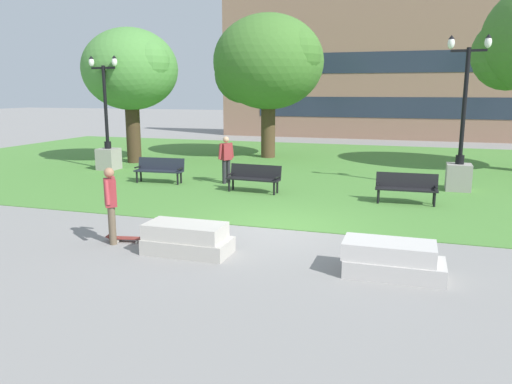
{
  "coord_description": "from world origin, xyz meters",
  "views": [
    {
      "loc": [
        3.13,
        -11.47,
        3.36
      ],
      "look_at": [
        -0.07,
        -1.4,
        1.2
      ],
      "focal_mm": 35.0,
      "sensor_mm": 36.0,
      "label": 1
    }
  ],
  "objects_px": {
    "park_bench_far_right": "(254,176)",
    "concrete_block_center": "(187,239)",
    "skateboard": "(129,238)",
    "person_bystander_near_lawn": "(226,157)",
    "lamp_post_center": "(108,147)",
    "concrete_block_left": "(392,259)",
    "person_skateboarder": "(111,201)",
    "park_bench_near_left": "(160,169)",
    "park_bench_near_right": "(406,186)",
    "lamp_post_left": "(460,160)"
  },
  "relations": [
    {
      "from": "person_bystander_near_lawn",
      "to": "concrete_block_center",
      "type": "bearing_deg",
      "value": -75.05
    },
    {
      "from": "park_bench_far_right",
      "to": "lamp_post_center",
      "type": "bearing_deg",
      "value": 160.03
    },
    {
      "from": "park_bench_near_right",
      "to": "lamp_post_center",
      "type": "bearing_deg",
      "value": 166.48
    },
    {
      "from": "park_bench_far_right",
      "to": "lamp_post_left",
      "type": "xyz_separation_m",
      "value": [
        6.52,
        2.34,
        0.51
      ]
    },
    {
      "from": "person_skateboarder",
      "to": "person_bystander_near_lawn",
      "type": "bearing_deg",
      "value": 91.28
    },
    {
      "from": "concrete_block_left",
      "to": "park_bench_near_right",
      "type": "distance_m",
      "value": 6.26
    },
    {
      "from": "park_bench_near_left",
      "to": "lamp_post_center",
      "type": "relative_size",
      "value": 0.39
    },
    {
      "from": "concrete_block_center",
      "to": "park_bench_far_right",
      "type": "distance_m",
      "value": 6.51
    },
    {
      "from": "concrete_block_center",
      "to": "park_bench_near_left",
      "type": "height_order",
      "value": "park_bench_near_left"
    },
    {
      "from": "lamp_post_left",
      "to": "concrete_block_left",
      "type": "bearing_deg",
      "value": -101.29
    },
    {
      "from": "park_bench_far_right",
      "to": "concrete_block_center",
      "type": "bearing_deg",
      "value": -84.73
    },
    {
      "from": "concrete_block_left",
      "to": "park_bench_near_left",
      "type": "distance_m",
      "value": 11.13
    },
    {
      "from": "park_bench_near_right",
      "to": "person_bystander_near_lawn",
      "type": "height_order",
      "value": "person_bystander_near_lawn"
    },
    {
      "from": "skateboard",
      "to": "lamp_post_center",
      "type": "height_order",
      "value": "lamp_post_center"
    },
    {
      "from": "person_skateboarder",
      "to": "park_bench_near_right",
      "type": "relative_size",
      "value": 0.94
    },
    {
      "from": "skateboard",
      "to": "park_bench_near_left",
      "type": "relative_size",
      "value": 0.57
    },
    {
      "from": "concrete_block_left",
      "to": "park_bench_near_right",
      "type": "bearing_deg",
      "value": 88.86
    },
    {
      "from": "park_bench_near_left",
      "to": "lamp_post_left",
      "type": "xyz_separation_m",
      "value": [
        10.35,
        1.77,
        0.51
      ]
    },
    {
      "from": "park_bench_near_right",
      "to": "concrete_block_center",
      "type": "bearing_deg",
      "value": -124.57
    },
    {
      "from": "person_skateboarder",
      "to": "lamp_post_left",
      "type": "height_order",
      "value": "lamp_post_left"
    },
    {
      "from": "park_bench_near_left",
      "to": "person_bystander_near_lawn",
      "type": "bearing_deg",
      "value": 14.65
    },
    {
      "from": "park_bench_far_right",
      "to": "person_bystander_near_lawn",
      "type": "relative_size",
      "value": 1.07
    },
    {
      "from": "skateboard",
      "to": "park_bench_near_left",
      "type": "height_order",
      "value": "park_bench_near_left"
    },
    {
      "from": "person_skateboarder",
      "to": "skateboard",
      "type": "relative_size",
      "value": 1.65
    },
    {
      "from": "park_bench_near_left",
      "to": "park_bench_near_right",
      "type": "xyz_separation_m",
      "value": [
        8.7,
        -0.84,
        0.0
      ]
    },
    {
      "from": "park_bench_near_left",
      "to": "concrete_block_left",
      "type": "bearing_deg",
      "value": -39.57
    },
    {
      "from": "park_bench_near_left",
      "to": "park_bench_near_right",
      "type": "height_order",
      "value": "same"
    },
    {
      "from": "person_skateboarder",
      "to": "park_bench_near_left",
      "type": "distance_m",
      "value": 7.39
    },
    {
      "from": "concrete_block_center",
      "to": "person_bystander_near_lawn",
      "type": "height_order",
      "value": "person_bystander_near_lawn"
    },
    {
      "from": "concrete_block_left",
      "to": "park_bench_near_right",
      "type": "xyz_separation_m",
      "value": [
        0.12,
        6.25,
        0.23
      ]
    },
    {
      "from": "lamp_post_left",
      "to": "person_bystander_near_lawn",
      "type": "relative_size",
      "value": 2.98
    },
    {
      "from": "park_bench_far_right",
      "to": "lamp_post_center",
      "type": "distance_m",
      "value": 7.9
    },
    {
      "from": "park_bench_far_right",
      "to": "person_bystander_near_lawn",
      "type": "bearing_deg",
      "value": 140.52
    },
    {
      "from": "park_bench_far_right",
      "to": "park_bench_near_right",
      "type": "bearing_deg",
      "value": -3.07
    },
    {
      "from": "person_bystander_near_lawn",
      "to": "person_skateboarder",
      "type": "bearing_deg",
      "value": -88.72
    },
    {
      "from": "lamp_post_left",
      "to": "lamp_post_center",
      "type": "xyz_separation_m",
      "value": [
        -13.94,
        0.35,
        -0.06
      ]
    },
    {
      "from": "person_skateboarder",
      "to": "concrete_block_center",
      "type": "bearing_deg",
      "value": -3.78
    },
    {
      "from": "concrete_block_center",
      "to": "lamp_post_left",
      "type": "height_order",
      "value": "lamp_post_left"
    },
    {
      "from": "lamp_post_left",
      "to": "skateboard",
      "type": "bearing_deg",
      "value": -131.51
    },
    {
      "from": "skateboard",
      "to": "lamp_post_left",
      "type": "relative_size",
      "value": 0.2
    },
    {
      "from": "lamp_post_center",
      "to": "concrete_block_center",
      "type": "bearing_deg",
      "value": -48.85
    },
    {
      "from": "concrete_block_left",
      "to": "person_skateboarder",
      "type": "relative_size",
      "value": 1.07
    },
    {
      "from": "park_bench_near_right",
      "to": "person_skateboarder",
      "type": "bearing_deg",
      "value": -135.33
    },
    {
      "from": "park_bench_near_right",
      "to": "concrete_block_left",
      "type": "bearing_deg",
      "value": -91.14
    },
    {
      "from": "skateboard",
      "to": "lamp_post_center",
      "type": "bearing_deg",
      "value": 125.94
    },
    {
      "from": "person_skateboarder",
      "to": "park_bench_near_right",
      "type": "distance_m",
      "value": 8.67
    },
    {
      "from": "skateboard",
      "to": "person_bystander_near_lawn",
      "type": "distance_m",
      "value": 7.42
    },
    {
      "from": "park_bench_near_right",
      "to": "lamp_post_center",
      "type": "height_order",
      "value": "lamp_post_center"
    },
    {
      "from": "concrete_block_left",
      "to": "skateboard",
      "type": "xyz_separation_m",
      "value": [
        -5.75,
        0.36,
        -0.22
      ]
    },
    {
      "from": "skateboard",
      "to": "park_bench_far_right",
      "type": "xyz_separation_m",
      "value": [
        1.0,
        6.15,
        0.45
      ]
    }
  ]
}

